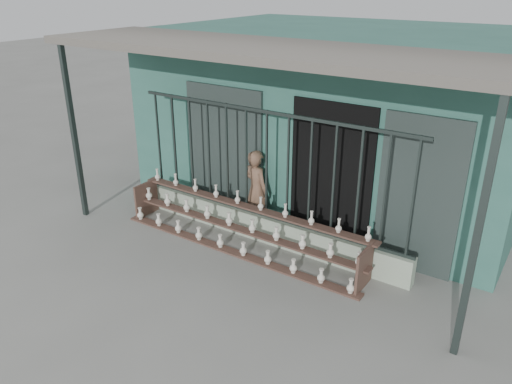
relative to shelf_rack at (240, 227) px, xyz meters
The scene contains 6 objects.
ground 0.98m from the shelf_rack, 75.04° to the right, with size 60.00×60.00×0.00m, color slate.
workshop_building 3.58m from the shelf_rack, 85.87° to the left, with size 7.40×6.60×3.21m.
parapet_wall 0.49m from the shelf_rack, 60.16° to the left, with size 5.00×0.20×0.45m, color #9FB096.
security_fence 1.10m from the shelf_rack, 60.16° to the left, with size 5.00×0.04×1.80m.
shelf_rack is the anchor object (origin of this frame).
elderly_woman 0.82m from the shelf_rack, 102.87° to the left, with size 0.53×0.35×1.44m, color brown.
Camera 1 is at (4.01, -4.95, 4.11)m, focal length 35.00 mm.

